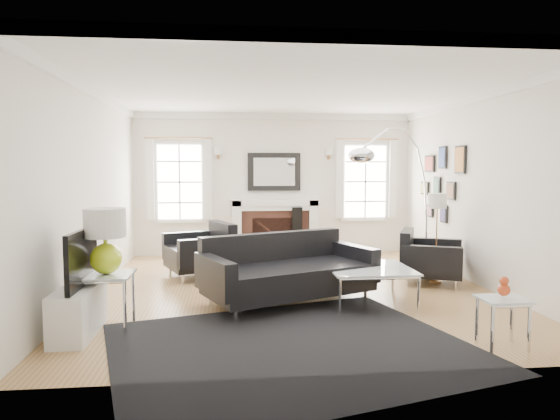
{
  "coord_description": "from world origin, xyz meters",
  "views": [
    {
      "loc": [
        -0.9,
        -6.92,
        1.71
      ],
      "look_at": [
        -0.16,
        0.3,
        1.11
      ],
      "focal_mm": 32.0,
      "sensor_mm": 36.0,
      "label": 1
    }
  ],
  "objects": [
    {
      "name": "stick_floor_lamp",
      "position": [
        2.2,
        0.22,
        1.16
      ],
      "size": [
        0.27,
        0.27,
        1.34
      ],
      "color": "#AB6F3B",
      "rests_on": "floor"
    },
    {
      "name": "side_table_left",
      "position": [
        -2.2,
        -1.54,
        0.49
      ],
      "size": [
        0.54,
        0.54,
        0.6
      ],
      "color": "silver",
      "rests_on": "floor"
    },
    {
      "name": "gallery_wall",
      "position": [
        2.72,
        1.3,
        1.53
      ],
      "size": [
        0.04,
        1.73,
        1.29
      ],
      "color": "black",
      "rests_on": "right_wall"
    },
    {
      "name": "speaker_tower",
      "position": [
        0.41,
        2.65,
        0.48
      ],
      "size": [
        0.19,
        0.19,
        0.96
      ],
      "primitive_type": "cube",
      "rotation": [
        0.0,
        0.0,
        -0.0
      ],
      "color": "black",
      "rests_on": "floor"
    },
    {
      "name": "armchair_left",
      "position": [
        -1.32,
        1.01,
        0.39
      ],
      "size": [
        1.23,
        1.3,
        0.7
      ],
      "color": "black",
      "rests_on": "floor"
    },
    {
      "name": "mantel_mirror",
      "position": [
        0.0,
        2.95,
        1.65
      ],
      "size": [
        1.05,
        0.07,
        0.75
      ],
      "color": "black",
      "rests_on": "back_wall"
    },
    {
      "name": "gourd_lamp",
      "position": [
        -2.2,
        -1.54,
        1.0
      ],
      "size": [
        0.44,
        0.44,
        0.7
      ],
      "color": "#BFDB1B",
      "rests_on": "side_table_left"
    },
    {
      "name": "right_wall",
      "position": [
        2.75,
        0.0,
        1.4
      ],
      "size": [
        0.04,
        6.0,
        2.8
      ],
      "primitive_type": "cube",
      "color": "silver",
      "rests_on": "floor"
    },
    {
      "name": "ceiling",
      "position": [
        0.0,
        0.0,
        2.8
      ],
      "size": [
        5.5,
        6.0,
        0.02
      ],
      "primitive_type": "cube",
      "color": "white",
      "rests_on": "back_wall"
    },
    {
      "name": "floor",
      "position": [
        0.0,
        0.0,
        0.0
      ],
      "size": [
        6.0,
        6.0,
        0.0
      ],
      "primitive_type": "plane",
      "color": "#9C6D41",
      "rests_on": "ground"
    },
    {
      "name": "fireplace",
      "position": [
        0.0,
        2.79,
        0.54
      ],
      "size": [
        1.7,
        0.69,
        1.11
      ],
      "color": "white",
      "rests_on": "floor"
    },
    {
      "name": "back_wall",
      "position": [
        0.0,
        3.0,
        1.4
      ],
      "size": [
        5.5,
        0.04,
        2.8
      ],
      "primitive_type": "cube",
      "color": "silver",
      "rests_on": "floor"
    },
    {
      "name": "window_right",
      "position": [
        1.85,
        2.95,
        1.46
      ],
      "size": [
        1.24,
        0.15,
        1.62
      ],
      "color": "white",
      "rests_on": "back_wall"
    },
    {
      "name": "nesting_table",
      "position": [
        1.69,
        -2.51,
        0.37
      ],
      "size": [
        0.44,
        0.37,
        0.48
      ],
      "color": "silver",
      "rests_on": "floor"
    },
    {
      "name": "crown_molding",
      "position": [
        0.0,
        0.0,
        2.74
      ],
      "size": [
        5.5,
        6.0,
        0.12
      ],
      "primitive_type": "cube",
      "color": "white",
      "rests_on": "back_wall"
    },
    {
      "name": "window_left",
      "position": [
        -1.85,
        2.95,
        1.46
      ],
      "size": [
        1.24,
        0.15,
        1.62
      ],
      "color": "white",
      "rests_on": "back_wall"
    },
    {
      "name": "tv_unit",
      "position": [
        -2.44,
        -1.7,
        0.33
      ],
      "size": [
        0.35,
        1.0,
        1.09
      ],
      "color": "white",
      "rests_on": "floor"
    },
    {
      "name": "area_rug",
      "position": [
        -0.31,
        -2.32,
        0.01
      ],
      "size": [
        3.93,
        3.54,
        0.01
      ],
      "primitive_type": "cube",
      "rotation": [
        0.0,
        0.0,
        0.27
      ],
      "color": "black",
      "rests_on": "floor"
    },
    {
      "name": "coffee_table",
      "position": [
        0.86,
        -0.82,
        0.43
      ],
      "size": [
        1.03,
        1.03,
        0.46
      ],
      "color": "silver",
      "rests_on": "floor"
    },
    {
      "name": "armchair_right",
      "position": [
        2.07,
        0.22,
        0.36
      ],
      "size": [
        1.16,
        1.22,
        0.65
      ],
      "color": "black",
      "rests_on": "floor"
    },
    {
      "name": "orange_vase",
      "position": [
        1.69,
        -2.51,
        0.59
      ],
      "size": [
        0.12,
        0.12,
        0.19
      ],
      "color": "#BE3D18",
      "rests_on": "nesting_table"
    },
    {
      "name": "left_wall",
      "position": [
        -2.75,
        0.0,
        1.4
      ],
      "size": [
        0.04,
        6.0,
        2.8
      ],
      "primitive_type": "cube",
      "color": "silver",
      "rests_on": "floor"
    },
    {
      "name": "arc_floor_lamp",
      "position": [
        1.51,
        0.01,
        1.28
      ],
      "size": [
        1.68,
        1.55,
        2.37
      ],
      "color": "silver",
      "rests_on": "floor"
    },
    {
      "name": "sofa",
      "position": [
        -0.18,
        -0.66,
        0.39
      ],
      "size": [
        2.38,
        1.76,
        0.71
      ],
      "color": "black",
      "rests_on": "floor"
    },
    {
      "name": "front_wall",
      "position": [
        0.0,
        -3.0,
        1.4
      ],
      "size": [
        5.5,
        0.04,
        2.8
      ],
      "primitive_type": "cube",
      "color": "silver",
      "rests_on": "floor"
    }
  ]
}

